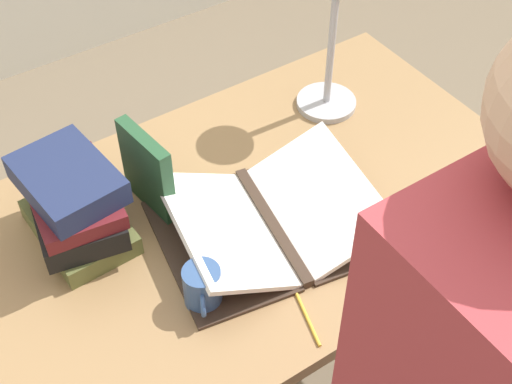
# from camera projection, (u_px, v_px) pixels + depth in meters

# --- Properties ---
(ground_plane) EXTENTS (12.00, 12.00, 0.00)m
(ground_plane) POSITION_uv_depth(u_px,v_px,m) (245.00, 379.00, 2.11)
(ground_plane) COLOR #70604C
(reading_desk) EXTENTS (1.36, 0.78, 0.74)m
(reading_desk) POSITION_uv_depth(u_px,v_px,m) (242.00, 240.00, 1.65)
(reading_desk) COLOR #937047
(reading_desk) RESTS_ON ground_plane
(open_book) EXTENTS (0.53, 0.44, 0.10)m
(open_book) POSITION_uv_depth(u_px,v_px,m) (272.00, 219.00, 1.53)
(open_book) COLOR #38281E
(open_book) RESTS_ON reading_desk
(book_stack_tall) EXTENTS (0.21, 0.28, 0.19)m
(book_stack_tall) POSITION_uv_depth(u_px,v_px,m) (74.00, 204.00, 1.47)
(book_stack_tall) COLOR brown
(book_stack_tall) RESTS_ON reading_desk
(book_standing_upright) EXTENTS (0.05, 0.17, 0.20)m
(book_standing_upright) POSITION_uv_depth(u_px,v_px,m) (147.00, 171.00, 1.52)
(book_standing_upright) COLOR #234C2D
(book_standing_upright) RESTS_ON reading_desk
(coffee_mug) EXTENTS (0.08, 0.10, 0.09)m
(coffee_mug) POSITION_uv_depth(u_px,v_px,m) (202.00, 287.00, 1.38)
(coffee_mug) COLOR #335184
(coffee_mug) RESTS_ON reading_desk
(pencil) EXTENTS (0.05, 0.16, 0.01)m
(pencil) POSITION_uv_depth(u_px,v_px,m) (305.00, 312.00, 1.39)
(pencil) COLOR gold
(pencil) RESTS_ON reading_desk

